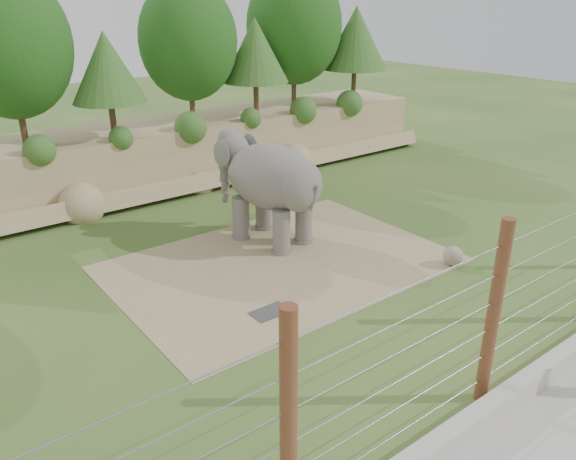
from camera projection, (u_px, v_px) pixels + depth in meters
ground at (334, 309)px, 14.88m from camera, size 90.00×90.00×0.00m
back_embankment at (140, 93)px, 22.91m from camera, size 30.00×5.52×8.77m
dirt_patch at (281, 263)px, 17.34m from camera, size 10.00×7.00×0.02m
drain_grate at (270, 312)px, 14.67m from camera, size 1.00×0.60×0.03m
elephant at (272, 192)px, 18.36m from camera, size 2.64×4.54×3.45m
stone_ball at (453, 256)px, 17.12m from camera, size 0.61×0.61×0.61m
retaining_wall at (503, 401)px, 11.13m from camera, size 26.00×0.35×0.50m
barrier_fence at (493, 315)px, 10.82m from camera, size 20.26×0.26×4.00m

